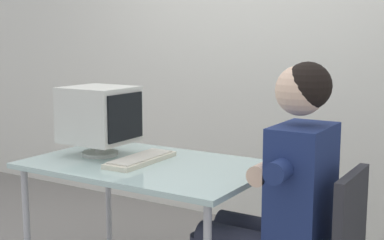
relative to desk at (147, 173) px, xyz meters
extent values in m
cube|color=silver|center=(0.30, 1.40, 0.82)|extent=(8.00, 0.10, 3.00)
cylinder|color=#B7B7BC|center=(-0.56, -0.33, -0.33)|extent=(0.04, 0.04, 0.71)
cylinder|color=#B7B7BC|center=(-0.56, 0.33, -0.33)|extent=(0.04, 0.04, 0.71)
cylinder|color=#B7B7BC|center=(0.56, 0.33, -0.33)|extent=(0.04, 0.04, 0.71)
cube|color=silver|center=(0.00, 0.00, 0.04)|extent=(1.24, 0.79, 0.03)
cylinder|color=silver|center=(-0.33, 0.01, 0.07)|extent=(0.20, 0.20, 0.02)
cylinder|color=silver|center=(-0.33, 0.01, 0.11)|extent=(0.06, 0.06, 0.06)
cube|color=silver|center=(-0.33, 0.01, 0.29)|extent=(0.36, 0.33, 0.30)
cube|color=black|center=(-0.14, 0.01, 0.29)|extent=(0.01, 0.28, 0.25)
cube|color=beige|center=(-0.04, -0.01, 0.07)|extent=(0.17, 0.45, 0.02)
cube|color=beige|center=(-0.04, -0.01, 0.09)|extent=(0.14, 0.41, 0.01)
cube|color=#2D2D33|center=(1.08, -0.05, -0.03)|extent=(0.04, 0.39, 0.39)
cube|color=navy|center=(0.87, -0.05, 0.07)|extent=(0.22, 0.35, 0.55)
sphere|color=beige|center=(0.85, -0.05, 0.49)|extent=(0.22, 0.22, 0.22)
sphere|color=black|center=(0.88, -0.05, 0.51)|extent=(0.21, 0.21, 0.21)
cylinder|color=#262838|center=(0.64, 0.04, -0.21)|extent=(0.45, 0.14, 0.14)
cylinder|color=navy|center=(0.85, -0.25, 0.18)|extent=(0.09, 0.14, 0.09)
cylinder|color=navy|center=(0.85, 0.16, 0.18)|extent=(0.09, 0.14, 0.09)
cylinder|color=beige|center=(0.73, -0.05, 0.13)|extent=(0.09, 0.35, 0.09)
camera|label=1|loc=(1.62, -2.18, 0.71)|focal=49.50mm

